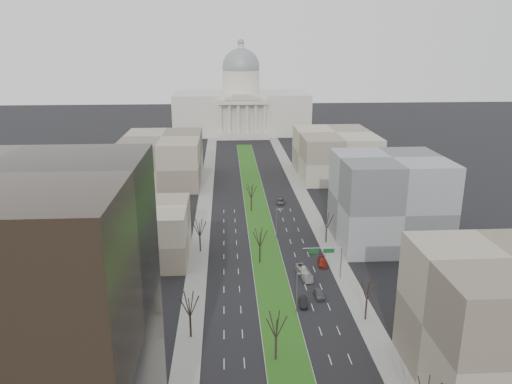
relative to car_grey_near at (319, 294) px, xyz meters
name	(u,v)px	position (x,y,z in m)	size (l,w,h in m)	color
ground	(257,211)	(-9.64, 58.27, -0.79)	(600.00, 600.00, 0.00)	black
median	(258,212)	(-9.64, 57.26, -0.69)	(8.00, 222.03, 0.20)	#999993
sidewalk_left	(200,241)	(-27.14, 33.27, -0.71)	(5.00, 330.00, 0.15)	gray
sidewalk_right	(325,238)	(7.86, 33.27, -0.71)	(5.00, 330.00, 0.15)	gray
capitol	(241,106)	(-9.64, 207.86, 15.52)	(80.00, 46.00, 55.00)	beige
building_beige_left	(136,233)	(-42.64, 23.27, 6.21)	(26.00, 22.00, 14.00)	gray
building_tan_right	(503,322)	(23.36, -29.73, 10.21)	(26.00, 24.00, 22.00)	#796D5D
building_grey_right	(389,200)	(24.36, 30.27, 11.21)	(28.00, 26.00, 24.00)	slate
building_far_left	(163,159)	(-44.64, 98.27, 8.21)	(30.00, 40.00, 18.00)	#796D5D
building_far_right	(335,154)	(25.36, 103.27, 8.21)	(30.00, 40.00, 18.00)	gray
tree_left_mid	(190,304)	(-26.84, -13.73, 6.21)	(5.40, 5.40, 9.72)	black
tree_left_far	(200,227)	(-26.84, 26.27, 6.05)	(5.28, 5.28, 9.50)	black
tree_right_mid	(368,287)	(7.56, -9.73, 6.37)	(5.52, 5.52, 9.94)	black
tree_right_far	(327,221)	(7.56, 30.27, 5.74)	(5.04, 5.04, 9.07)	black
tree_median_a	(276,325)	(-11.64, -21.73, 6.21)	(5.40, 5.40, 9.72)	black
tree_median_b	(260,237)	(-11.64, 18.27, 6.21)	(5.40, 5.40, 9.72)	black
tree_median_c	(251,191)	(-11.64, 58.27, 6.21)	(5.40, 5.40, 9.72)	black
streetlamp_median_b	(297,293)	(-5.88, -6.73, 4.02)	(1.90, 0.20, 9.16)	gray
streetlamp_median_c	(277,224)	(-5.88, 33.27, 4.02)	(1.90, 0.20, 9.16)	gray
mast_arm_signs	(330,255)	(3.85, 8.30, 5.32)	(9.12, 0.24, 8.09)	gray
car_grey_near	(319,294)	(0.00, 0.00, 0.00)	(1.86, 4.63, 1.58)	#4F5257
car_black	(303,302)	(-3.94, -3.17, -0.03)	(1.60, 4.60, 1.51)	black
car_red	(323,262)	(3.86, 16.11, -0.03)	(2.13, 5.24, 1.52)	maroon
car_grey_far	(280,201)	(-1.15, 66.16, -0.05)	(2.47, 5.35, 1.49)	#4D4F55
box_van	(304,273)	(-1.72, 9.73, 0.31)	(1.85, 7.89, 2.20)	silver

